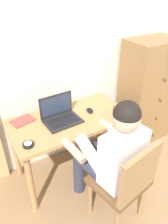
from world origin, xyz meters
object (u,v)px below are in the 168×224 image
Objects in this scene: desk at (70,128)px; desk_clock at (28,145)px; notebook_pad at (23,121)px; laptop at (60,115)px; dresser at (147,93)px; person_seated at (111,153)px; coffee_mug at (117,111)px; chair at (126,181)px; computer_mouse at (90,110)px.

desk is 13.03× the size of desk_clock.
desk_clock is 0.43× the size of notebook_pad.
desk is at bearing -17.52° from laptop.
person_seated is (-1.05, -0.67, 0.02)m from dresser.
laptop is at bearing -39.69° from notebook_pad.
coffee_mug is (0.34, 0.37, 0.09)m from person_seated.
desk_clock is 0.38m from notebook_pad.
person_seated reaches higher than desk_clock.
coffee_mug is at bearing 60.57° from chair.
desk is at bearing 98.89° from chair.
dresser is 1.10× the size of person_seated.
person_seated is 9.98× the size of coffee_mug.
notebook_pad is at bearing 80.12° from desk_clock.
computer_mouse is at bearing 15.49° from desk_clock.
computer_mouse is at bearing 81.00° from chair.
desk is 0.98× the size of person_seated.
chair is 0.26m from person_seated.
laptop is at bearing 104.79° from chair.
coffee_mug is at bearing -37.13° from notebook_pad.
desk is 3.33× the size of laptop.
laptop is at bearing 28.45° from desk_clock.
computer_mouse reaches higher than desk.
desk is at bearing 21.13° from desk_clock.
chair is 7.33× the size of coffee_mug.
laptop reaches higher than desk_clock.
chair reaches higher than desk.
person_seated is at bearing -147.75° from dresser.
coffee_mug is at bearing 0.12° from desk_clock.
person_seated reaches higher than coffee_mug.
coffee_mug reaches higher than desk.
dresser is 1.25m from person_seated.
notebook_pad is (-0.53, 0.93, 0.23)m from chair.
laptop is 0.56m from coffee_mug.
desk is 0.47m from notebook_pad.
chair is at bearing -75.21° from laptop.
coffee_mug reaches higher than computer_mouse.
desk is 0.57m from person_seated.
dresser is 1.56m from notebook_pad.
desk is 0.53m from desk_clock.
laptop is 3.92× the size of desk_clock.
dresser reaches higher than notebook_pad.
chair reaches higher than notebook_pad.
person_seated is (0.09, -0.56, 0.07)m from desk.
coffee_mug is (0.19, -0.20, 0.03)m from computer_mouse.
person_seated is 5.70× the size of notebook_pad.
coffee_mug reaches higher than notebook_pad.
notebook_pad is at bearing 156.09° from coffee_mug.
notebook_pad is 0.92m from coffee_mug.
desk_clock is (-0.71, -0.20, -0.00)m from computer_mouse.
computer_mouse is (-0.91, -0.10, 0.07)m from dresser.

